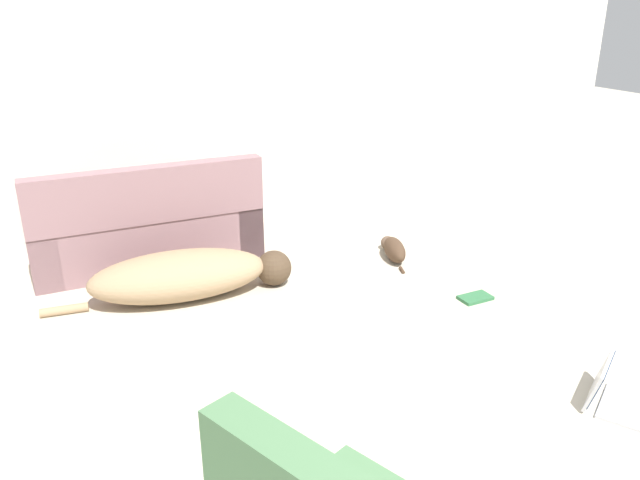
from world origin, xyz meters
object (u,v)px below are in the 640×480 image
(cat, at_px, (394,249))
(laptop_open, at_px, (610,390))
(dog, at_px, (186,275))
(couch, at_px, (146,227))
(book_green, at_px, (475,298))

(cat, bearing_deg, laptop_open, -163.07)
(laptop_open, bearing_deg, dog, 96.21)
(dog, distance_m, laptop_open, 2.72)
(couch, height_order, laptop_open, couch)
(cat, height_order, laptop_open, laptop_open)
(book_green, bearing_deg, dog, 154.50)
(dog, height_order, laptop_open, dog)
(laptop_open, bearing_deg, couch, 89.49)
(laptop_open, height_order, book_green, laptop_open)
(cat, xyz_separation_m, laptop_open, (0.04, -2.12, -0.00))
(cat, bearing_deg, couch, 82.10)
(couch, distance_m, dog, 0.81)
(dog, bearing_deg, couch, 104.25)
(dog, xyz_separation_m, cat, (1.67, 0.00, -0.08))
(dog, distance_m, cat, 1.67)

